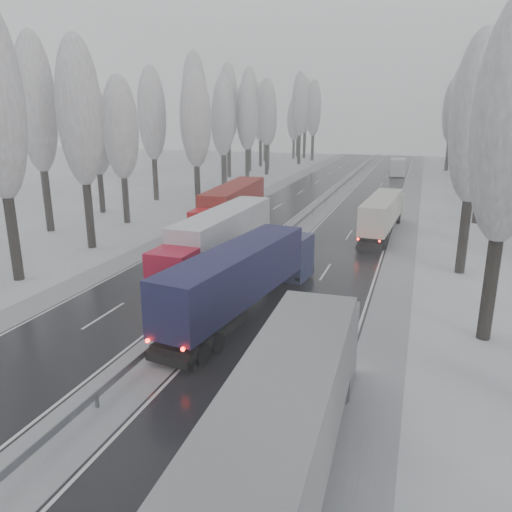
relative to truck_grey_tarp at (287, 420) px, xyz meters
The scene contains 51 objects.
ground 8.82m from the truck_grey_tarp, 166.54° to the right, with size 260.00×260.00×0.00m, color silver.
carriageway_right 28.31m from the truck_grey_tarp, 96.01° to the left, with size 7.50×200.00×0.03m, color black.
carriageway_left 31.20m from the truck_grey_tarp, 115.63° to the left, with size 7.50×200.00×0.03m, color black.
median_slush 29.32m from the truck_grey_tarp, 106.31° to the left, with size 3.00×200.00×0.04m, color #A1A3A9.
shoulder_right 28.22m from the truck_grey_tarp, 85.93° to the left, with size 2.40×200.00×0.04m, color #A1A3A9.
shoulder_left 33.63m from the truck_grey_tarp, 123.28° to the left, with size 2.40×200.00×0.04m, color #A1A3A9.
median_guardrail 29.27m from the truck_grey_tarp, 106.32° to the left, with size 0.12×200.00×0.76m.
tree_16 17.33m from the truck_grey_tarp, 63.50° to the left, with size 3.60×3.60×16.53m.
tree_18 27.10m from the truck_grey_tarp, 75.89° to the left, with size 3.60×3.60×16.58m.
tree_22 45.18m from the truck_grey_tarp, 78.58° to the left, with size 3.60×3.60×15.86m.
tree_24 51.12m from the truck_grey_tarp, 78.82° to the left, with size 3.60×3.60×20.49m.
tree_26 60.79m from the truck_grey_tarp, 81.03° to the left, with size 3.60×3.60×18.78m.
tree_28 71.18m from the truck_grey_tarp, 83.37° to the left, with size 3.60×3.60×19.62m.
tree_30 80.67m from the truck_grey_tarp, 84.01° to the left, with size 3.60×3.60×17.86m.
tree_31 85.47m from the truck_grey_tarp, 80.33° to the left, with size 3.60×3.60×18.58m.
tree_32 88.08m from the truck_grey_tarp, 84.48° to the left, with size 3.60×3.60×17.33m.
tree_33 92.22m from the truck_grey_tarp, 82.78° to the left, with size 3.60×3.60×14.33m.
tree_34 95.06m from the truck_grey_tarp, 85.44° to the left, with size 3.60×3.60×17.63m.
tree_35 100.19m from the truck_grey_tarp, 80.34° to the left, with size 3.60×3.60×18.25m.
tree_36 105.09m from the truck_grey_tarp, 85.15° to the left, with size 3.60×3.60×20.23m.
tree_37 109.64m from the truck_grey_tarp, 81.68° to the left, with size 3.60×3.60×16.37m.
tree_38 115.60m from the truck_grey_tarp, 84.76° to the left, with size 3.60×3.60×17.97m.
tree_39 119.77m from the truck_grey_tarp, 83.59° to the left, with size 3.60×3.60×16.19m.
tree_58 33.59m from the truck_grey_tarp, 135.91° to the left, with size 3.60×3.60×17.21m.
tree_59 41.90m from the truck_grey_tarp, 139.37° to the left, with size 3.60×3.60×18.41m.
tree_60 41.98m from the truck_grey_tarp, 128.84° to the left, with size 3.60×3.60×14.84m.
tree_61 48.59m from the truck_grey_tarp, 131.20° to the left, with size 3.60×3.60×13.95m.
tree_62 47.91m from the truck_grey_tarp, 117.94° to the left, with size 3.60×3.60×16.04m.
tree_63 55.38m from the truck_grey_tarp, 123.29° to the left, with size 3.60×3.60×16.88m.
tree_64 57.71m from the truck_grey_tarp, 117.54° to the left, with size 3.60×3.60×15.42m.
tree_65 62.42m from the truck_grey_tarp, 117.30° to the left, with size 3.60×3.60×19.48m.
tree_66 66.29m from the truck_grey_tarp, 113.58° to the left, with size 3.60×3.60×15.23m.
tree_67 70.62m from the truck_grey_tarp, 113.31° to the left, with size 3.60×3.60×17.09m.
tree_68 72.04m from the truck_grey_tarp, 110.26° to the left, with size 3.60×3.60×16.65m.
tree_69 77.70m from the truck_grey_tarp, 112.61° to the left, with size 3.60×3.60×19.35m.
tree_70 81.47m from the truck_grey_tarp, 107.62° to the left, with size 3.60×3.60×17.09m.
tree_71 86.93m from the truck_grey_tarp, 109.83° to the left, with size 3.60×3.60×19.61m.
tree_72 91.01m from the truck_grey_tarp, 107.40° to the left, with size 3.60×3.60×15.11m.
tree_73 95.80m from the truck_grey_tarp, 108.34° to the left, with size 3.60×3.60×17.22m.
tree_74 100.62m from the truck_grey_tarp, 103.44° to the left, with size 3.60×3.60×19.68m.
tree_75 106.83m from the truck_grey_tarp, 107.73° to the left, with size 3.60×3.60×18.60m.
tree_76 109.45m from the truck_grey_tarp, 101.77° to the left, with size 3.60×3.60×18.55m.
tree_77 114.40m from the truck_grey_tarp, 104.12° to the left, with size 3.60×3.60×14.32m.
tree_78 116.67m from the truck_grey_tarp, 102.81° to the left, with size 3.60×3.60×19.55m.
tree_79 121.06m from the truck_grey_tarp, 103.67° to the left, with size 3.60×3.60×17.07m.
truck_grey_tarp is the anchor object (origin of this frame).
truck_blue_box 14.34m from the truck_grey_tarp, 114.36° to the left, with size 4.67×16.11×4.10m.
truck_cream_box 35.49m from the truck_grey_tarp, 90.12° to the left, with size 3.14×14.59×3.72m.
box_truck_distant 83.33m from the truck_grey_tarp, 90.91° to the left, with size 3.10×8.46×3.10m.
truck_red_white 22.71m from the truck_grey_tarp, 117.55° to the left, with size 3.01×16.58×4.23m.
truck_red_red 35.07m from the truck_grey_tarp, 113.78° to the left, with size 3.89×17.07×4.35m.
Camera 1 is at (11.33, -10.33, 11.22)m, focal length 35.00 mm.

